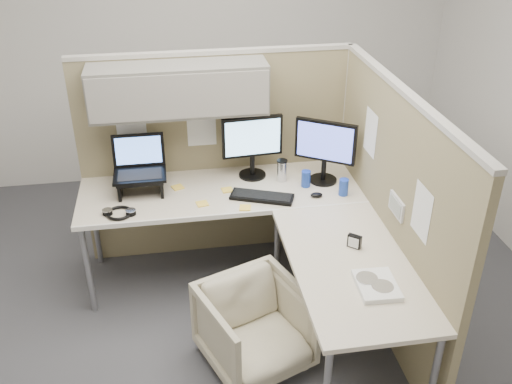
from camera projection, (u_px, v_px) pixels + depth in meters
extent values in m
plane|color=#3B3C41|center=(248.00, 317.00, 3.95)|extent=(4.50, 4.50, 0.00)
cube|color=#8D805C|center=(216.00, 158.00, 4.32)|extent=(2.00, 0.05, 1.60)
cube|color=#A8A399|center=(212.00, 52.00, 3.92)|extent=(2.00, 0.06, 0.03)
cube|color=slate|center=(178.00, 88.00, 3.85)|extent=(1.20, 0.34, 0.34)
cube|color=gray|center=(180.00, 97.00, 3.70)|extent=(1.18, 0.01, 0.30)
plane|color=white|center=(131.00, 122.00, 4.04)|extent=(0.26, 0.00, 0.26)
plane|color=white|center=(202.00, 126.00, 4.15)|extent=(0.26, 0.00, 0.26)
cube|color=#8D805C|center=(390.00, 216.00, 3.60)|extent=(0.05, 2.00, 1.60)
cube|color=#A8A399|center=(406.00, 92.00, 3.20)|extent=(0.06, 2.00, 0.03)
cube|color=#A8A399|center=(343.00, 149.00, 4.46)|extent=(0.06, 0.06, 1.60)
cube|color=silver|center=(397.00, 206.00, 3.39)|extent=(0.02, 0.20, 0.12)
cube|color=gray|center=(395.00, 206.00, 3.39)|extent=(0.00, 0.16, 0.09)
plane|color=white|center=(371.00, 133.00, 3.75)|extent=(0.00, 0.26, 0.26)
plane|color=white|center=(422.00, 212.00, 3.07)|extent=(0.00, 0.26, 0.26)
cube|color=beige|center=(222.00, 191.00, 4.05)|extent=(2.00, 0.68, 0.03)
cube|color=beige|center=(350.00, 265.00, 3.29)|extent=(0.68, 1.30, 0.03)
cube|color=white|center=(227.00, 216.00, 3.76)|extent=(2.00, 0.02, 0.03)
cylinder|color=gray|center=(88.00, 270.00, 3.85)|extent=(0.04, 0.04, 0.70)
cylinder|color=gray|center=(95.00, 224.00, 4.35)|extent=(0.04, 0.04, 0.70)
cylinder|color=gray|center=(433.00, 383.00, 3.00)|extent=(0.04, 0.04, 0.70)
cylinder|color=gray|center=(277.00, 252.00, 4.03)|extent=(0.04, 0.04, 0.70)
imported|color=beige|center=(255.00, 324.00, 3.46)|extent=(0.75, 0.73, 0.60)
cylinder|color=black|center=(252.00, 175.00, 4.22)|extent=(0.20, 0.20, 0.02)
cylinder|color=black|center=(252.00, 165.00, 4.18)|extent=(0.04, 0.04, 0.15)
cube|color=black|center=(252.00, 137.00, 4.07)|extent=(0.44, 0.07, 0.30)
cube|color=#90CDFA|center=(253.00, 138.00, 4.06)|extent=(0.40, 0.03, 0.26)
cylinder|color=black|center=(323.00, 180.00, 4.15)|extent=(0.20, 0.20, 0.02)
cylinder|color=black|center=(324.00, 170.00, 4.11)|extent=(0.04, 0.04, 0.15)
cube|color=black|center=(325.00, 141.00, 4.00)|extent=(0.39, 0.27, 0.30)
cube|color=#586BF1|center=(325.00, 142.00, 3.99)|extent=(0.34, 0.22, 0.26)
cube|color=black|center=(140.00, 177.00, 3.95)|extent=(0.32, 0.25, 0.02)
cube|color=black|center=(120.00, 186.00, 3.96)|extent=(0.02, 0.23, 0.13)
cube|color=black|center=(162.00, 183.00, 4.00)|extent=(0.02, 0.23, 0.13)
cube|color=black|center=(140.00, 175.00, 3.94)|extent=(0.36, 0.25, 0.02)
cube|color=black|center=(138.00, 150.00, 4.01)|extent=(0.36, 0.06, 0.23)
cube|color=#598CF2|center=(138.00, 150.00, 4.00)|extent=(0.32, 0.04, 0.19)
cube|color=black|center=(262.00, 197.00, 3.93)|extent=(0.46, 0.29, 0.02)
ellipsoid|color=black|center=(316.00, 195.00, 3.94)|extent=(0.09, 0.06, 0.03)
cylinder|color=silver|center=(282.00, 171.00, 4.13)|extent=(0.07, 0.07, 0.15)
cylinder|color=black|center=(282.00, 161.00, 4.09)|extent=(0.08, 0.08, 0.01)
cylinder|color=#1E3FA5|center=(344.00, 187.00, 3.95)|extent=(0.07, 0.07, 0.12)
cylinder|color=#1E3FA5|center=(306.00, 179.00, 4.06)|extent=(0.07, 0.07, 0.12)
cube|color=yellow|center=(178.00, 187.00, 4.06)|extent=(0.10, 0.10, 0.01)
cube|color=yellow|center=(245.00, 208.00, 3.82)|extent=(0.09, 0.09, 0.01)
cube|color=yellow|center=(227.00, 190.00, 4.03)|extent=(0.09, 0.09, 0.01)
cube|color=yellow|center=(202.00, 204.00, 3.86)|extent=(0.09, 0.09, 0.01)
torus|color=black|center=(119.00, 213.00, 3.74)|extent=(0.20, 0.20, 0.02)
cylinder|color=black|center=(107.00, 212.00, 3.74)|extent=(0.07, 0.07, 0.03)
cylinder|color=black|center=(131.00, 212.00, 3.74)|extent=(0.07, 0.07, 0.03)
cube|color=white|center=(377.00, 285.00, 3.08)|extent=(0.23, 0.28, 0.03)
cylinder|color=silver|center=(383.00, 286.00, 3.05)|extent=(0.12, 0.12, 0.00)
cylinder|color=silver|center=(367.00, 278.00, 3.11)|extent=(0.12, 0.12, 0.00)
cube|color=black|center=(354.00, 241.00, 3.40)|extent=(0.08, 0.08, 0.08)
cube|color=white|center=(353.00, 243.00, 3.39)|extent=(0.05, 0.04, 0.06)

